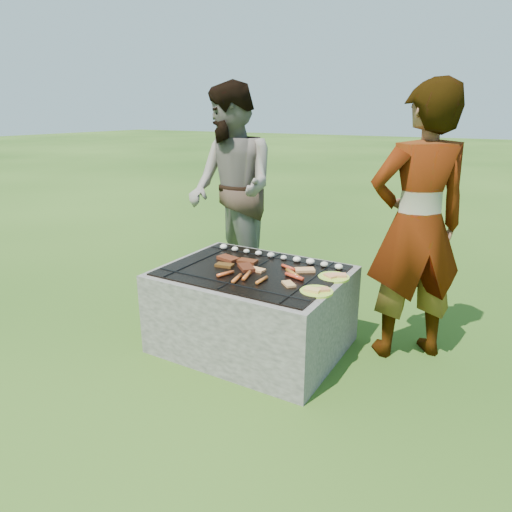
{
  "coord_description": "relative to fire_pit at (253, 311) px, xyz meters",
  "views": [
    {
      "loc": [
        1.58,
        -2.67,
        1.71
      ],
      "look_at": [
        0.0,
        0.05,
        0.7
      ],
      "focal_mm": 32.0,
      "sensor_mm": 36.0,
      "label": 1
    }
  ],
  "objects": [
    {
      "name": "lawn",
      "position": [
        0.0,
        0.0,
        -0.28
      ],
      "size": [
        60.0,
        60.0,
        0.0
      ],
      "primitive_type": "plane",
      "color": "#204310",
      "rests_on": "ground"
    },
    {
      "name": "fire_pit",
      "position": [
        0.0,
        0.0,
        0.0
      ],
      "size": [
        1.3,
        1.0,
        0.62
      ],
      "color": "gray",
      "rests_on": "ground"
    },
    {
      "name": "mushrooms",
      "position": [
        0.07,
        0.31,
        0.35
      ],
      "size": [
        1.06,
        0.06,
        0.05
      ],
      "color": "white",
      "rests_on": "fire_pit"
    },
    {
      "name": "pork_slabs",
      "position": [
        -0.16,
        0.04,
        0.34
      ],
      "size": [
        0.41,
        0.27,
        0.02
      ],
      "color": "#93361A",
      "rests_on": "fire_pit"
    },
    {
      "name": "sausages",
      "position": [
        0.16,
        -0.09,
        0.34
      ],
      "size": [
        0.55,
        0.49,
        0.03
      ],
      "color": "#BF421F",
      "rests_on": "fire_pit"
    },
    {
      "name": "bread_on_grate",
      "position": [
        0.26,
        0.04,
        0.34
      ],
      "size": [
        0.44,
        0.43,
        0.02
      ],
      "color": "#E2AE73",
      "rests_on": "fire_pit"
    },
    {
      "name": "plate_far",
      "position": [
        0.56,
        0.16,
        0.33
      ],
      "size": [
        0.27,
        0.27,
        0.03
      ],
      "color": "#FFF43C",
      "rests_on": "fire_pit"
    },
    {
      "name": "plate_near",
      "position": [
        0.56,
        -0.15,
        0.33
      ],
      "size": [
        0.25,
        0.25,
        0.03
      ],
      "color": "yellow",
      "rests_on": "fire_pit"
    },
    {
      "name": "cook",
      "position": [
        1.01,
        0.48,
        0.67
      ],
      "size": [
        0.83,
        0.78,
        1.9
      ],
      "primitive_type": "imported",
      "rotation": [
        0.0,
        0.0,
        3.8
      ],
      "color": "#9E9584",
      "rests_on": "ground"
    },
    {
      "name": "bystander",
      "position": [
        -0.78,
        0.94,
        0.7
      ],
      "size": [
        1.21,
        1.14,
        1.97
      ],
      "primitive_type": "imported",
      "rotation": [
        0.0,
        0.0,
        -0.57
      ],
      "color": "gray",
      "rests_on": "ground"
    }
  ]
}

